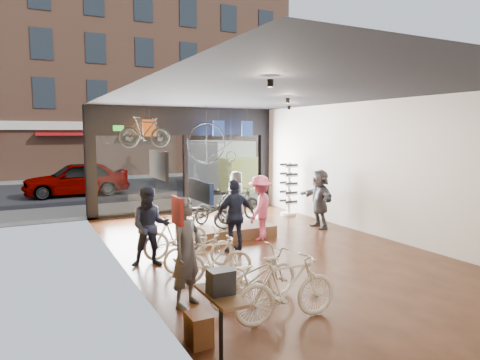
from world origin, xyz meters
TOP-DOWN VIEW (x-y plane):
  - ground_plane at (0.00, 0.00)m, footprint 7.00×12.00m
  - ceiling at (0.00, 0.00)m, footprint 7.00×12.00m
  - wall_left at (-3.52, 0.00)m, footprint 0.04×12.00m
  - wall_right at (3.52, 0.00)m, footprint 0.04×12.00m
  - storefront at (0.00, 6.00)m, footprint 7.00×0.26m
  - exit_sign at (-2.40, 5.88)m, footprint 0.35×0.06m
  - street_road at (0.00, 15.00)m, footprint 30.00×18.00m
  - sidewalk_near at (0.00, 7.20)m, footprint 30.00×2.40m
  - sidewalk_far at (0.00, 19.00)m, footprint 30.00×2.00m
  - opposite_building at (0.00, 21.50)m, footprint 26.00×5.00m
  - street_car at (-3.15, 12.00)m, footprint 4.59×1.84m
  - box_truck at (4.06, 11.00)m, footprint 2.08×6.23m
  - floor_bike_1 at (-1.80, -3.53)m, footprint 1.78×0.60m
  - floor_bike_2 at (-1.90, -2.68)m, footprint 1.88×0.88m
  - floor_bike_3 at (-2.09, -1.41)m, footprint 1.59×0.74m
  - floor_bike_4 at (-2.07, -0.56)m, footprint 1.69×0.74m
  - floor_bike_5 at (-2.20, 0.55)m, footprint 1.76×0.78m
  - display_platform at (-0.23, 2.06)m, footprint 2.40×1.80m
  - display_bike_left at (-1.03, 1.67)m, footprint 1.65×1.19m
  - display_bike_mid at (0.27, 2.13)m, footprint 1.78×0.98m
  - display_bike_right at (-0.36, 2.52)m, footprint 1.77×1.27m
  - customer_0 at (-2.96, -2.27)m, footprint 0.81×0.75m
  - customer_1 at (-2.92, 0.13)m, footprint 0.99×0.86m
  - customer_2 at (-0.80, 0.28)m, footprint 1.06×0.47m
  - customer_3 at (0.35, 1.07)m, footprint 1.29×1.24m
  - customer_4 at (1.04, 3.89)m, footprint 0.94×0.84m
  - customer_5 at (2.69, 1.50)m, footprint 0.72×1.72m
  - sunglasses_rack at (2.95, 3.60)m, footprint 0.61×0.54m
  - wall_merch at (-3.38, -3.50)m, footprint 0.40×2.40m
  - penny_farthing at (0.56, 4.60)m, footprint 1.74×0.06m
  - hung_bike at (-1.94, 4.20)m, footprint 1.59×0.48m
  - jersey_left at (-1.51, 5.20)m, footprint 0.45×0.03m
  - jersey_mid at (1.00, 5.20)m, footprint 0.45×0.03m
  - jersey_right at (2.16, 5.20)m, footprint 0.45×0.03m

SIDE VIEW (x-z plane):
  - ground_plane at x=0.00m, z-range -0.04..0.00m
  - street_road at x=0.00m, z-range -0.02..0.00m
  - sidewalk_near at x=0.00m, z-range 0.00..0.12m
  - sidewalk_far at x=0.00m, z-range 0.00..0.12m
  - display_platform at x=-0.23m, z-range 0.00..0.30m
  - floor_bike_4 at x=-2.07m, z-range 0.00..0.86m
  - floor_bike_3 at x=-2.09m, z-range 0.00..0.92m
  - floor_bike_2 at x=-1.90m, z-range 0.00..0.95m
  - floor_bike_5 at x=-2.20m, z-range 0.00..1.02m
  - floor_bike_1 at x=-1.80m, z-range 0.00..1.06m
  - display_bike_left at x=-1.03m, z-range 0.30..1.13m
  - display_bike_right at x=-0.36m, z-range 0.30..1.19m
  - street_car at x=-3.15m, z-range 0.00..1.56m
  - customer_4 at x=1.04m, z-range 0.00..1.62m
  - display_bike_mid at x=0.27m, z-range 0.30..1.33m
  - customer_1 at x=-2.92m, z-range 0.00..1.76m
  - customer_3 at x=0.35m, z-range 0.00..1.76m
  - customer_2 at x=-0.80m, z-range 0.00..1.79m
  - customer_5 at x=2.69m, z-range 0.00..1.80m
  - sunglasses_rack at x=2.95m, z-range 0.00..1.84m
  - customer_0 at x=-2.96m, z-range 0.00..1.86m
  - box_truck at x=4.06m, z-range 0.00..2.45m
  - wall_merch at x=-3.38m, z-range 0.00..2.60m
  - wall_left at x=-3.52m, z-range 0.00..3.80m
  - wall_right at x=3.52m, z-range 0.00..3.80m
  - storefront at x=0.00m, z-range 0.00..3.80m
  - penny_farthing at x=0.56m, z-range 1.80..3.20m
  - hung_bike at x=-1.94m, z-range 2.45..3.40m
  - exit_sign at x=-2.40m, z-range 2.96..3.14m
  - jersey_left at x=-1.51m, z-range 2.77..3.32m
  - jersey_mid at x=1.00m, z-range 2.77..3.32m
  - jersey_right at x=2.16m, z-range 2.77..3.32m
  - ceiling at x=0.00m, z-range 3.80..3.84m
  - opposite_building at x=0.00m, z-range 0.00..14.00m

